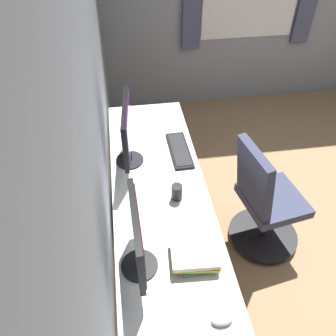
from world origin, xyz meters
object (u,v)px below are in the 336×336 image
(keyboard_main, at_px, (180,150))
(book_stack_near, at_px, (196,254))
(office_chair, at_px, (264,202))
(coffee_mug, at_px, (177,192))
(monitor_secondary, at_px, (137,238))
(mouse_main, at_px, (222,320))
(monitor_primary, at_px, (127,131))
(drawer_pedestal, at_px, (158,233))

(keyboard_main, height_order, book_stack_near, book_stack_near)
(office_chair, bearing_deg, coffee_mug, 98.81)
(monitor_secondary, xyz_separation_m, office_chair, (0.57, -0.96, -0.52))
(monitor_secondary, relative_size, keyboard_main, 1.10)
(monitor_secondary, height_order, mouse_main, monitor_secondary)
(monitor_secondary, distance_m, keyboard_main, 1.03)
(monitor_primary, distance_m, monitor_secondary, 0.88)
(mouse_main, xyz_separation_m, coffee_mug, (0.82, 0.08, 0.04))
(mouse_main, xyz_separation_m, office_chair, (0.93, -0.60, -0.29))
(monitor_secondary, relative_size, coffee_mug, 4.24)
(monitor_primary, relative_size, office_chair, 0.53)
(drawer_pedestal, xyz_separation_m, mouse_main, (-0.85, -0.20, 0.40))
(coffee_mug, bearing_deg, mouse_main, -174.52)
(keyboard_main, bearing_deg, office_chair, -121.57)
(book_stack_near, bearing_deg, mouse_main, -171.50)
(monitor_primary, height_order, monitor_secondary, monitor_primary)
(monitor_primary, height_order, coffee_mug, monitor_primary)
(monitor_primary, xyz_separation_m, monitor_secondary, (-0.88, 0.01, -0.01))
(monitor_secondary, xyz_separation_m, keyboard_main, (0.93, -0.38, -0.24))
(monitor_secondary, height_order, book_stack_near, monitor_secondary)
(drawer_pedestal, relative_size, monitor_primary, 1.35)
(office_chair, bearing_deg, mouse_main, 147.05)
(monitor_primary, relative_size, mouse_main, 4.95)
(keyboard_main, relative_size, coffee_mug, 3.84)
(monitor_secondary, xyz_separation_m, mouse_main, (-0.35, -0.36, -0.23))
(keyboard_main, distance_m, office_chair, 0.74)
(monitor_secondary, bearing_deg, monitor_primary, -0.36)
(drawer_pedestal, bearing_deg, book_stack_near, -162.78)
(keyboard_main, distance_m, coffee_mug, 0.48)
(monitor_primary, relative_size, coffee_mug, 4.67)
(book_stack_near, xyz_separation_m, office_chair, (0.57, -0.66, -0.31))
(coffee_mug, bearing_deg, book_stack_near, -176.87)
(mouse_main, bearing_deg, coffee_mug, 5.48)
(drawer_pedestal, bearing_deg, mouse_main, -166.40)
(keyboard_main, distance_m, mouse_main, 1.29)
(mouse_main, bearing_deg, keyboard_main, -0.91)
(drawer_pedestal, relative_size, book_stack_near, 2.53)
(monitor_secondary, distance_m, office_chair, 1.23)
(keyboard_main, xyz_separation_m, mouse_main, (-1.29, 0.02, 0.01))
(monitor_primary, relative_size, keyboard_main, 1.22)
(drawer_pedestal, xyz_separation_m, monitor_secondary, (-0.49, 0.15, 0.63))
(coffee_mug, bearing_deg, monitor_primary, 33.72)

